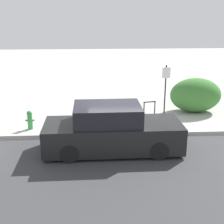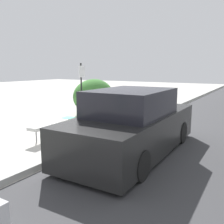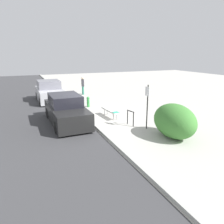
{
  "view_description": "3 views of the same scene",
  "coord_description": "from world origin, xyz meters",
  "px_view_note": "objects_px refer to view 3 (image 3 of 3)",
  "views": [
    {
      "loc": [
        -0.99,
        -10.98,
        4.46
      ],
      "look_at": [
        -0.29,
        0.93,
        0.66
      ],
      "focal_mm": 50.0,
      "sensor_mm": 36.0,
      "label": 1
    },
    {
      "loc": [
        -5.87,
        -3.94,
        2.1
      ],
      "look_at": [
        0.56,
        -0.05,
        0.78
      ],
      "focal_mm": 40.0,
      "sensor_mm": 36.0,
      "label": 2
    },
    {
      "loc": [
        11.44,
        -3.52,
        3.84
      ],
      "look_at": [
        1.03,
        0.9,
        0.77
      ],
      "focal_mm": 35.0,
      "sensor_mm": 36.0,
      "label": 3
    }
  ],
  "objects_px": {
    "fire_hydrant": "(88,101)",
    "parked_car_far": "(49,92)",
    "bench": "(110,110)",
    "bike_rack": "(130,116)",
    "pedestrian": "(83,85)",
    "parked_car_near": "(66,111)",
    "sign_post": "(147,103)"
  },
  "relations": [
    {
      "from": "bike_rack",
      "to": "sign_post",
      "type": "relative_size",
      "value": 0.36
    },
    {
      "from": "bike_rack",
      "to": "bench",
      "type": "bearing_deg",
      "value": -166.97
    },
    {
      "from": "sign_post",
      "to": "fire_hydrant",
      "type": "bearing_deg",
      "value": -166.24
    },
    {
      "from": "parked_car_far",
      "to": "pedestrian",
      "type": "bearing_deg",
      "value": 117.61
    },
    {
      "from": "bike_rack",
      "to": "parked_car_far",
      "type": "xyz_separation_m",
      "value": [
        -8.19,
        -3.18,
        0.23
      ]
    },
    {
      "from": "bench",
      "to": "sign_post",
      "type": "distance_m",
      "value": 2.95
    },
    {
      "from": "fire_hydrant",
      "to": "parked_car_far",
      "type": "relative_size",
      "value": 0.19
    },
    {
      "from": "bench",
      "to": "parked_car_far",
      "type": "relative_size",
      "value": 0.44
    },
    {
      "from": "fire_hydrant",
      "to": "pedestrian",
      "type": "distance_m",
      "value": 5.14
    },
    {
      "from": "bench",
      "to": "bike_rack",
      "type": "relative_size",
      "value": 2.22
    },
    {
      "from": "fire_hydrant",
      "to": "parked_car_near",
      "type": "xyz_separation_m",
      "value": [
        3.15,
        -2.24,
        0.3
      ]
    },
    {
      "from": "bike_rack",
      "to": "parked_car_far",
      "type": "distance_m",
      "value": 8.79
    },
    {
      "from": "parked_car_near",
      "to": "pedestrian",
      "type": "bearing_deg",
      "value": 157.53
    },
    {
      "from": "fire_hydrant",
      "to": "sign_post",
      "type": "bearing_deg",
      "value": 13.76
    },
    {
      "from": "bike_rack",
      "to": "pedestrian",
      "type": "bearing_deg",
      "value": 179.16
    },
    {
      "from": "bike_rack",
      "to": "parked_car_far",
      "type": "bearing_deg",
      "value": -158.79
    },
    {
      "from": "bench",
      "to": "parked_car_near",
      "type": "relative_size",
      "value": 0.4
    },
    {
      "from": "bench",
      "to": "parked_car_near",
      "type": "distance_m",
      "value": 2.7
    },
    {
      "from": "bench",
      "to": "bike_rack",
      "type": "xyz_separation_m",
      "value": [
        1.84,
        0.43,
        0.06
      ]
    },
    {
      "from": "bench",
      "to": "parked_car_far",
      "type": "xyz_separation_m",
      "value": [
        -6.35,
        -2.75,
        0.29
      ]
    },
    {
      "from": "bench",
      "to": "pedestrian",
      "type": "relative_size",
      "value": 1.11
    },
    {
      "from": "fire_hydrant",
      "to": "parked_car_near",
      "type": "distance_m",
      "value": 3.87
    },
    {
      "from": "bike_rack",
      "to": "pedestrian",
      "type": "xyz_separation_m",
      "value": [
        -9.99,
        0.15,
        0.38
      ]
    },
    {
      "from": "bench",
      "to": "parked_car_near",
      "type": "bearing_deg",
      "value": -93.24
    },
    {
      "from": "fire_hydrant",
      "to": "pedestrian",
      "type": "xyz_separation_m",
      "value": [
        -5.02,
        1.02,
        0.47
      ]
    },
    {
      "from": "sign_post",
      "to": "pedestrian",
      "type": "bearing_deg",
      "value": -177.93
    },
    {
      "from": "sign_post",
      "to": "parked_car_far",
      "type": "distance_m",
      "value": 9.73
    },
    {
      "from": "sign_post",
      "to": "fire_hydrant",
      "type": "xyz_separation_m",
      "value": [
        -5.75,
        -1.41,
        -0.98
      ]
    },
    {
      "from": "fire_hydrant",
      "to": "parked_car_near",
      "type": "bearing_deg",
      "value": -35.46
    },
    {
      "from": "bike_rack",
      "to": "parked_car_near",
      "type": "bearing_deg",
      "value": -120.34
    },
    {
      "from": "bike_rack",
      "to": "pedestrian",
      "type": "height_order",
      "value": "pedestrian"
    },
    {
      "from": "parked_car_far",
      "to": "bench",
      "type": "bearing_deg",
      "value": 22.68
    }
  ]
}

